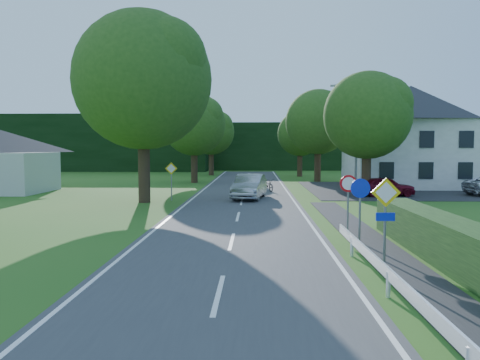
{
  "coord_description": "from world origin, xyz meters",
  "views": [
    {
      "loc": [
        0.84,
        -4.47,
        3.4
      ],
      "look_at": [
        0.08,
        18.67,
        1.77
      ],
      "focal_mm": 35.0,
      "sensor_mm": 36.0,
      "label": 1
    }
  ],
  "objects_px": {
    "streetlight": "(354,133)",
    "parked_car_red": "(385,186)",
    "parasol": "(390,177)",
    "motorcycle": "(268,185)",
    "parked_car_silver_a": "(386,179)",
    "moving_car": "(249,186)"
  },
  "relations": [
    {
      "from": "streetlight",
      "to": "parked_car_red",
      "type": "distance_m",
      "value": 4.65
    },
    {
      "from": "parked_car_red",
      "to": "parasol",
      "type": "distance_m",
      "value": 7.53
    },
    {
      "from": "motorcycle",
      "to": "parked_car_silver_a",
      "type": "xyz_separation_m",
      "value": [
        9.75,
        2.92,
        0.26
      ]
    },
    {
      "from": "moving_car",
      "to": "streetlight",
      "type": "bearing_deg",
      "value": 36.77
    },
    {
      "from": "moving_car",
      "to": "motorcycle",
      "type": "bearing_deg",
      "value": 84.46
    },
    {
      "from": "moving_car",
      "to": "motorcycle",
      "type": "distance_m",
      "value": 5.49
    },
    {
      "from": "parked_car_red",
      "to": "parasol",
      "type": "xyz_separation_m",
      "value": [
        2.34,
        7.16,
        0.17
      ]
    },
    {
      "from": "parked_car_silver_a",
      "to": "parasol",
      "type": "xyz_separation_m",
      "value": [
        0.56,
        0.83,
        0.12
      ]
    },
    {
      "from": "streetlight",
      "to": "motorcycle",
      "type": "relative_size",
      "value": 4.55
    },
    {
      "from": "parked_car_red",
      "to": "parked_car_silver_a",
      "type": "height_order",
      "value": "parked_car_silver_a"
    },
    {
      "from": "parked_car_silver_a",
      "to": "parasol",
      "type": "distance_m",
      "value": 1.01
    },
    {
      "from": "streetlight",
      "to": "moving_car",
      "type": "relative_size",
      "value": 1.66
    },
    {
      "from": "parasol",
      "to": "streetlight",
      "type": "bearing_deg",
      "value": -129.0
    },
    {
      "from": "streetlight",
      "to": "parked_car_silver_a",
      "type": "distance_m",
      "value": 6.58
    },
    {
      "from": "motorcycle",
      "to": "parasol",
      "type": "distance_m",
      "value": 10.98
    },
    {
      "from": "moving_car",
      "to": "parked_car_silver_a",
      "type": "relative_size",
      "value": 1.1
    },
    {
      "from": "parasol",
      "to": "parked_car_silver_a",
      "type": "bearing_deg",
      "value": -124.04
    },
    {
      "from": "streetlight",
      "to": "parked_car_red",
      "type": "height_order",
      "value": "streetlight"
    },
    {
      "from": "moving_car",
      "to": "parked_car_silver_a",
      "type": "height_order",
      "value": "moving_car"
    },
    {
      "from": "moving_car",
      "to": "parked_car_red",
      "type": "height_order",
      "value": "moving_car"
    },
    {
      "from": "motorcycle",
      "to": "streetlight",
      "type": "bearing_deg",
      "value": -35.9
    },
    {
      "from": "parked_car_silver_a",
      "to": "parasol",
      "type": "bearing_deg",
      "value": -38.19
    }
  ]
}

